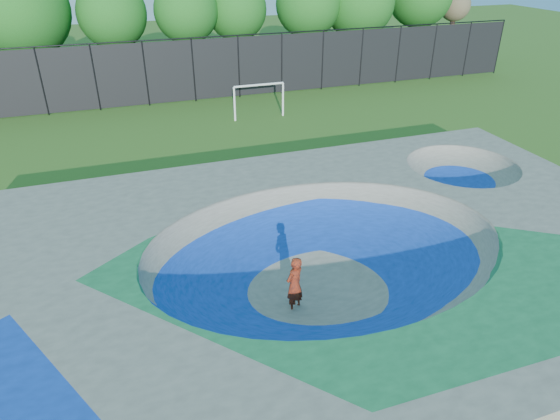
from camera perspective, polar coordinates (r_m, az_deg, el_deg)
The scene contains 7 objects.
ground at distance 15.70m, azimuth 5.03°, elevation -8.26°, with size 120.00×120.00×0.00m, color #2E5517.
skate_deck at distance 15.27m, azimuth 5.15°, elevation -6.00°, with size 22.00×14.00×1.50m, color gray.
skater at distance 14.11m, azimuth 1.65°, elevation -8.50°, with size 0.64×0.42×1.76m, color red.
skateboard at distance 14.64m, azimuth 1.61°, elevation -11.18°, with size 0.78×0.22×0.05m, color black.
soccer_goal at distance 29.90m, azimuth -2.42°, elevation 13.04°, with size 3.10×0.12×2.04m.
fence at distance 33.63m, azimuth -9.87°, elevation 15.60°, with size 48.09×0.09×4.04m.
treeline at distance 37.59m, azimuth -14.78°, elevation 21.24°, with size 51.39×6.88×8.47m.
Camera 1 is at (-5.41, -11.38, 9.36)m, focal length 32.00 mm.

